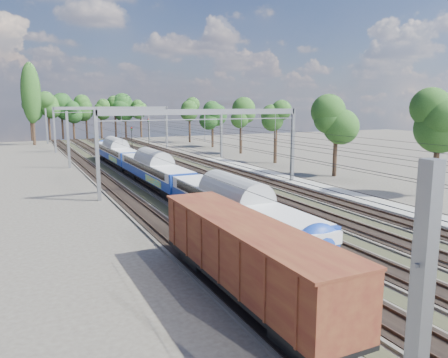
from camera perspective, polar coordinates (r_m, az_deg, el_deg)
name	(u,v)px	position (r m, az deg, el deg)	size (l,w,h in m)	color
ground	(442,297)	(25.13, 26.54, -13.62)	(220.00, 220.00, 0.00)	#47423A
track_bed	(163,171)	(62.40, -7.91, 0.98)	(21.00, 130.00, 0.34)	#47423A
platform	(351,197)	(46.62, 16.28, -2.25)	(3.00, 70.00, 0.30)	gray
catenary	(149,124)	(69.21, -9.74, 7.04)	(25.65, 130.00, 9.00)	gray
tree_belt	(128,110)	(111.15, -12.47, 8.82)	(40.30, 98.54, 11.71)	black
poplar	(31,94)	(111.87, -23.91, 10.16)	(4.40, 4.40, 19.04)	black
emu_train	(155,166)	(50.44, -9.04, 1.63)	(2.91, 61.59, 4.26)	black
freight_boxcar	(245,254)	(21.56, 2.81, -9.79)	(3.07, 14.80, 3.82)	black
worker	(118,146)	(93.33, -13.69, 4.25)	(0.73, 0.48, 2.00)	black
signal_near	(132,137)	(84.74, -11.95, 5.37)	(0.34, 0.31, 5.27)	black
signal_far	(148,128)	(105.65, -9.83, 6.55)	(0.42, 0.38, 6.09)	black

